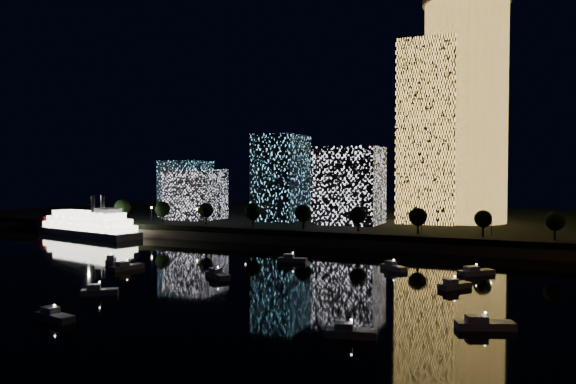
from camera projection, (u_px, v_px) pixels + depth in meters
name	position (u px, v px, depth m)	size (l,w,h in m)	color
ground	(274.00, 305.00, 104.86)	(520.00, 520.00, 0.00)	black
far_bank	(426.00, 222.00, 251.13)	(420.00, 160.00, 5.00)	black
seawall	(383.00, 245.00, 179.82)	(420.00, 6.00, 3.00)	#6B5E4C
tower_cylindrical	(465.00, 111.00, 223.00)	(34.00, 34.00, 88.28)	#F8B94F
tower_rectangular	(430.00, 133.00, 220.53)	(22.27, 22.27, 70.86)	#F8B94F
midrise_blocks	(265.00, 185.00, 233.39)	(100.79, 31.56, 35.33)	white
riverboat	(85.00, 225.00, 220.32)	(55.89, 22.63, 16.52)	silver
motorboats	(286.00, 282.00, 123.20)	(107.01, 78.69, 2.78)	silver
esplanade_trees	(288.00, 213.00, 199.43)	(166.12, 6.57, 8.79)	black
street_lamps	(299.00, 216.00, 204.21)	(132.70, 0.70, 5.65)	black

